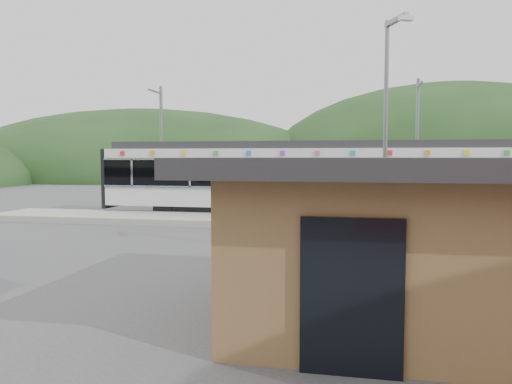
# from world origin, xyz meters

# --- Properties ---
(ground) EXTENTS (120.00, 120.00, 0.00)m
(ground) POSITION_xyz_m (0.00, 0.00, 0.00)
(ground) COLOR #4C4C4F
(ground) RESTS_ON ground
(hills) EXTENTS (146.00, 149.00, 26.00)m
(hills) POSITION_xyz_m (6.19, 5.29, 0.00)
(hills) COLOR #1E3D19
(hills) RESTS_ON ground
(platform) EXTENTS (26.00, 3.20, 0.30)m
(platform) POSITION_xyz_m (0.00, 3.30, 0.15)
(platform) COLOR #9E9E99
(platform) RESTS_ON ground
(yellow_line) EXTENTS (26.00, 0.10, 0.01)m
(yellow_line) POSITION_xyz_m (0.00, 2.00, 0.30)
(yellow_line) COLOR yellow
(yellow_line) RESTS_ON platform
(train) EXTENTS (20.44, 3.01, 3.74)m
(train) POSITION_xyz_m (1.63, 6.00, 2.06)
(train) COLOR black
(train) RESTS_ON ground
(catenary_mast_west) EXTENTS (0.18, 1.80, 7.00)m
(catenary_mast_west) POSITION_xyz_m (-7.00, 8.56, 3.65)
(catenary_mast_west) COLOR slate
(catenary_mast_west) RESTS_ON ground
(catenary_mast_east) EXTENTS (0.18, 1.80, 7.00)m
(catenary_mast_east) POSITION_xyz_m (7.00, 8.56, 3.65)
(catenary_mast_east) COLOR slate
(catenary_mast_east) RESTS_ON ground
(station_shelter) EXTENTS (9.20, 6.20, 3.00)m
(station_shelter) POSITION_xyz_m (6.00, -9.01, 1.55)
(station_shelter) COLOR olive
(station_shelter) RESTS_ON ground
(lamp_post) EXTENTS (0.57, 1.22, 6.74)m
(lamp_post) POSITION_xyz_m (4.79, -4.09, 4.00)
(lamp_post) COLOR slate
(lamp_post) RESTS_ON ground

